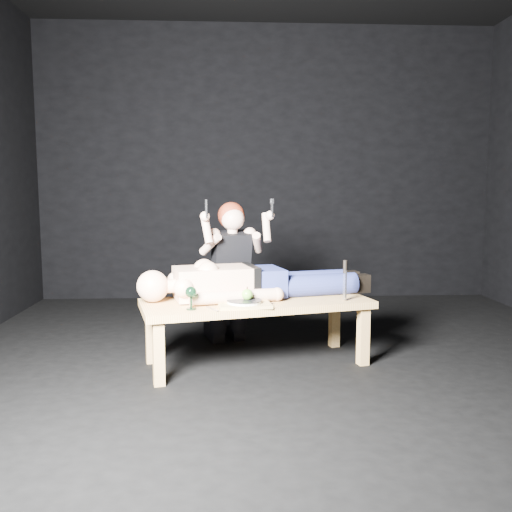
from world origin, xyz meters
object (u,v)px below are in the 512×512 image
goblet (191,298)px  carving_knife (345,281)px  lying_man (258,277)px  kneeling_woman (229,271)px  table (256,332)px  serving_tray (244,304)px

goblet → carving_knife: carving_knife is taller
lying_man → goblet: size_ratio=10.87×
kneeling_woman → goblet: (-0.24, -0.83, -0.05)m
kneeling_woman → goblet: size_ratio=7.71×
lying_man → kneeling_woman: 0.47m
goblet → table: bearing=33.0°
table → serving_tray: bearing=-129.2°
serving_tray → carving_knife: carving_knife is taller
lying_man → kneeling_woman: kneeling_woman is taller
kneeling_woman → goblet: bearing=-122.3°
goblet → lying_man: bearing=42.5°
lying_man → goblet: (-0.45, -0.41, -0.06)m
lying_man → kneeling_woman: bearing=102.6°
kneeling_woman → serving_tray: kneeling_woman is taller
serving_tray → goblet: (-0.34, -0.09, 0.06)m
table → lying_man: 0.39m
lying_man → goblet: lying_man is taller
goblet → carving_knife: bearing=12.5°
carving_knife → lying_man: bearing=149.1°
serving_tray → table: bearing=64.6°
carving_knife → serving_tray: bearing=177.6°
kneeling_woman → goblet: 0.86m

